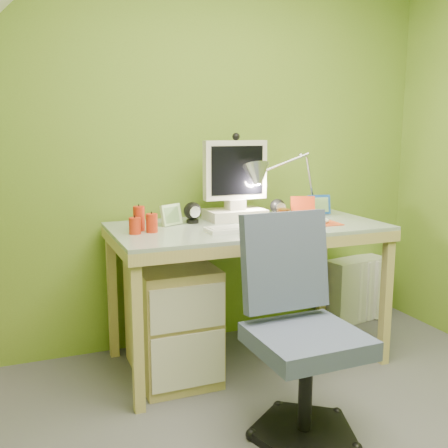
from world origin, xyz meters
name	(u,v)px	position (x,y,z in m)	size (l,w,h in m)	color
wall_back	(187,150)	(0.00, 1.60, 1.20)	(3.20, 0.01, 2.40)	olive
desk	(247,293)	(0.21, 1.18, 0.40)	(1.50, 0.75, 0.80)	tan
monitor	(235,177)	(0.21, 1.36, 1.05)	(0.36, 0.21, 0.49)	silver
speaker_left	(192,212)	(-0.06, 1.34, 0.86)	(0.10, 0.10, 0.12)	black
speaker_right	(278,208)	(0.48, 1.34, 0.86)	(0.09, 0.09, 0.11)	black
keyboard	(245,228)	(0.13, 1.04, 0.81)	(0.42, 0.13, 0.02)	white
mousepad	(320,224)	(0.59, 1.04, 0.80)	(0.22, 0.16, 0.01)	#D84D21
mouse	(320,221)	(0.59, 1.04, 0.82)	(0.11, 0.07, 0.04)	white
amber_tumbler	(283,217)	(0.39, 1.10, 0.85)	(0.07, 0.07, 0.09)	#924D15
candle_cluster	(141,220)	(-0.39, 1.19, 0.87)	(0.17, 0.15, 0.13)	red
photo_frame_red	(303,206)	(0.63, 1.30, 0.86)	(0.14, 0.02, 0.12)	red
photo_frame_blue	(319,205)	(0.77, 1.34, 0.86)	(0.14, 0.02, 0.12)	navy
photo_frame_green	(171,215)	(-0.19, 1.32, 0.86)	(0.14, 0.02, 0.12)	#B7DE98
desk_lamp	(303,170)	(0.66, 1.36, 1.08)	(0.52, 0.22, 0.55)	silver
task_chair	(307,338)	(0.13, 0.37, 0.46)	(0.51, 0.51, 0.92)	#444D70
radiator	(355,289)	(1.19, 1.50, 0.22)	(0.44, 0.17, 0.44)	silver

